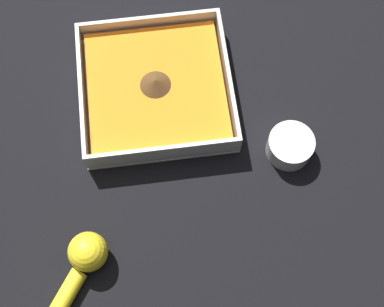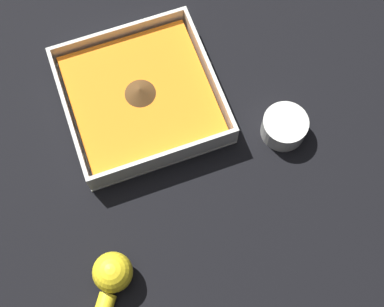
% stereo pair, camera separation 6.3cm
% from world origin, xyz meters
% --- Properties ---
extents(ground_plane, '(4.00, 4.00, 0.00)m').
position_xyz_m(ground_plane, '(0.00, 0.00, 0.00)').
color(ground_plane, black).
extents(square_dish, '(0.23, 0.23, 0.05)m').
position_xyz_m(square_dish, '(0.02, 0.03, 0.02)').
color(square_dish, silver).
rests_on(square_dish, ground_plane).
extents(spice_bowl, '(0.07, 0.07, 0.04)m').
position_xyz_m(spice_bowl, '(0.21, -0.09, 0.02)').
color(spice_bowl, silver).
rests_on(spice_bowl, ground_plane).
extents(lemon_squeezer, '(0.13, 0.17, 0.06)m').
position_xyz_m(lemon_squeezer, '(-0.12, -0.24, 0.02)').
color(lemon_squeezer, yellow).
rests_on(lemon_squeezer, ground_plane).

